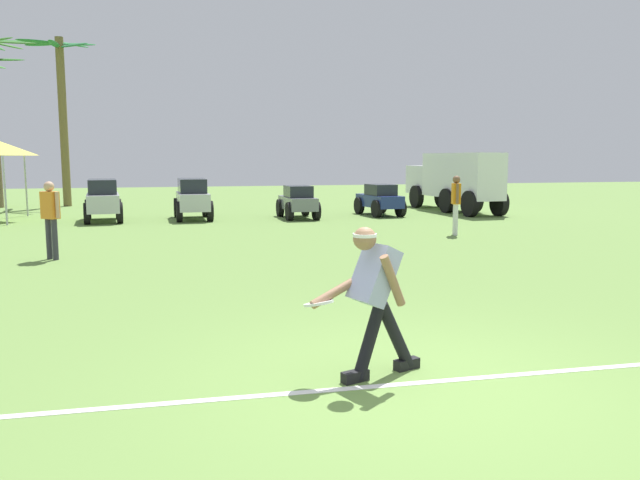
# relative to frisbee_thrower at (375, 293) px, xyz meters

# --- Properties ---
(ground_plane) EXTENTS (80.00, 80.00, 0.00)m
(ground_plane) POSITION_rel_frisbee_thrower_xyz_m (0.31, -0.27, -0.79)
(ground_plane) COLOR olive
(field_line_paint) EXTENTS (21.91, 0.84, 0.01)m
(field_line_paint) POSITION_rel_frisbee_thrower_xyz_m (0.31, -0.25, -0.79)
(field_line_paint) COLOR white
(field_line_paint) RESTS_ON ground_plane
(frisbee_thrower) EXTENTS (1.14, 0.48, 1.41)m
(frisbee_thrower) POSITION_rel_frisbee_thrower_xyz_m (0.00, 0.00, 0.00)
(frisbee_thrower) COLOR black
(frisbee_thrower) RESTS_ON ground_plane
(frisbee_in_flight) EXTENTS (0.38, 0.38, 0.08)m
(frisbee_in_flight) POSITION_rel_frisbee_thrower_xyz_m (-0.52, 0.03, -0.07)
(frisbee_in_flight) COLOR white
(teammate_near_sideline) EXTENTS (0.41, 0.39, 1.56)m
(teammate_near_sideline) POSITION_rel_frisbee_thrower_xyz_m (-3.98, 8.00, 0.15)
(teammate_near_sideline) COLOR #33333D
(teammate_near_sideline) RESTS_ON ground_plane
(teammate_midfield) EXTENTS (0.29, 0.49, 1.56)m
(teammate_midfield) POSITION_rel_frisbee_thrower_xyz_m (5.66, 9.66, 0.15)
(teammate_midfield) COLOR silver
(teammate_midfield) RESTS_ON ground_plane
(parked_car_slot_a) EXTENTS (1.33, 2.47, 1.34)m
(parked_car_slot_a) POSITION_rel_frisbee_thrower_xyz_m (-3.64, 15.80, -0.07)
(parked_car_slot_a) COLOR #B7BABF
(parked_car_slot_a) RESTS_ON ground_plane
(parked_car_slot_b) EXTENTS (1.18, 2.42, 1.34)m
(parked_car_slot_b) POSITION_rel_frisbee_thrower_xyz_m (-0.82, 15.75, -0.07)
(parked_car_slot_b) COLOR #B7BABF
(parked_car_slot_b) RESTS_ON ground_plane
(parked_car_slot_c) EXTENTS (1.10, 2.21, 1.10)m
(parked_car_slot_c) POSITION_rel_frisbee_thrower_xyz_m (2.62, 15.19, -0.23)
(parked_car_slot_c) COLOR slate
(parked_car_slot_c) RESTS_ON ground_plane
(parked_car_slot_d) EXTENTS (1.26, 2.27, 1.10)m
(parked_car_slot_d) POSITION_rel_frisbee_thrower_xyz_m (5.66, 15.53, -0.23)
(parked_car_slot_d) COLOR navy
(parked_car_slot_d) RESTS_ON ground_plane
(box_truck) EXTENTS (1.58, 5.94, 2.20)m
(box_truck) POSITION_rel_frisbee_thrower_xyz_m (8.97, 16.44, 0.44)
(box_truck) COLOR silver
(box_truck) RESTS_ON ground_plane
(palm_tree_far_right) EXTENTS (3.05, 3.47, 6.91)m
(palm_tree_far_right) POSITION_rel_frisbee_thrower_xyz_m (-5.64, 22.79, 3.36)
(palm_tree_far_right) COLOR brown
(palm_tree_far_right) RESTS_ON ground_plane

